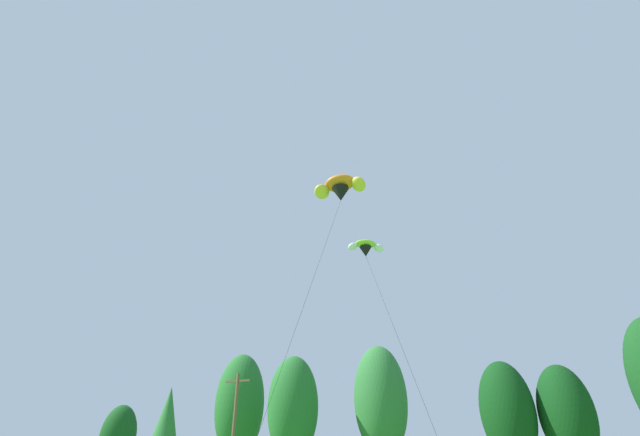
{
  "coord_description": "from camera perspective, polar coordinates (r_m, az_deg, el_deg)",
  "views": [
    {
      "loc": [
        5.92,
        7.4,
        2.23
      ],
      "look_at": [
        -0.77,
        25.36,
        13.08
      ],
      "focal_mm": 24.89,
      "sensor_mm": 36.0,
      "label": 1
    }
  ],
  "objects": [
    {
      "name": "treeline_tree_d",
      "position": [
        50.49,
        -3.5,
        -23.03
      ],
      "size": [
        5.32,
        5.32,
        13.02
      ],
      "color": "#472D19",
      "rests_on": "ground_plane"
    },
    {
      "name": "treeline_tree_e",
      "position": [
        51.37,
        7.8,
        -22.12
      ],
      "size": [
        5.64,
        5.64,
        14.23
      ],
      "color": "#472D19",
      "rests_on": "ground_plane"
    },
    {
      "name": "parafoil_kite_high_orange",
      "position": [
        30.67,
        2.61,
        3.82
      ],
      "size": [
        4.02,
        10.39,
        18.44
      ],
      "color": "orange"
    },
    {
      "name": "parafoil_kite_mid_lime_white",
      "position": [
        31.04,
        5.9,
        -3.84
      ],
      "size": [
        6.61,
        11.88,
        15.02
      ],
      "color": "#93D633"
    },
    {
      "name": "treeline_tree_c",
      "position": [
        57.55,
        -10.3,
        -22.5
      ],
      "size": [
        5.74,
        5.74,
        14.59
      ],
      "color": "#472D19",
      "rests_on": "ground_plane"
    },
    {
      "name": "treeline_tree_b",
      "position": [
        61.65,
        -19.16,
        -23.67
      ],
      "size": [
        4.04,
        4.04,
        11.11
      ],
      "color": "#472D19",
      "rests_on": "ground_plane"
    },
    {
      "name": "utility_pole",
      "position": [
        38.9,
        -11.05,
        -25.25
      ],
      "size": [
        2.2,
        0.26,
        9.07
      ],
      "color": "brown",
      "rests_on": "ground_plane"
    },
    {
      "name": "treeline_tree_f",
      "position": [
        47.0,
        22.95,
        -21.91
      ],
      "size": [
        4.81,
        4.81,
        11.14
      ],
      "color": "#472D19",
      "rests_on": "ground_plane"
    },
    {
      "name": "treeline_tree_g",
      "position": [
        47.78,
        29.14,
        -21.14
      ],
      "size": [
        4.66,
        4.66,
        10.58
      ],
      "color": "#472D19",
      "rests_on": "ground_plane"
    }
  ]
}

